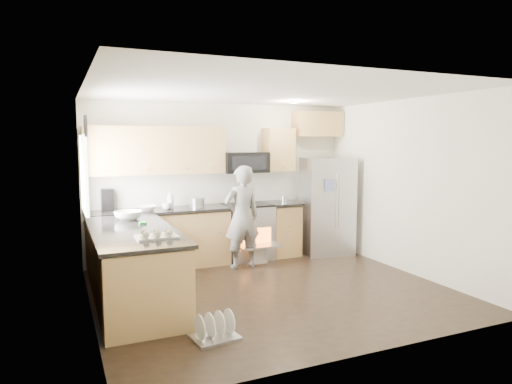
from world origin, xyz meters
name	(u,v)px	position (x,y,z in m)	size (l,w,h in m)	color
ground	(272,290)	(0.00, 0.00, 0.00)	(4.50, 4.50, 0.00)	black
room_shell	(269,164)	(-0.04, 0.02, 1.67)	(4.54, 4.04, 2.62)	silver
back_cabinet_run	(192,205)	(-0.59, 1.75, 0.96)	(4.45, 0.64, 2.50)	#AF7746
peninsula	(133,266)	(-1.75, 0.25, 0.47)	(0.96, 2.36, 1.04)	#AF7746
stove_range	(247,219)	(0.35, 1.69, 0.68)	(0.76, 0.97, 1.79)	#B7B7BC
refrigerator	(327,206)	(1.77, 1.46, 0.85)	(0.93, 0.78, 1.69)	#B7B7BC
person	(242,217)	(0.05, 1.19, 0.80)	(0.59, 0.38, 1.61)	gray
dish_rack	(215,331)	(-1.17, -1.12, 0.07)	(0.49, 0.41, 0.28)	#B7B7BC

